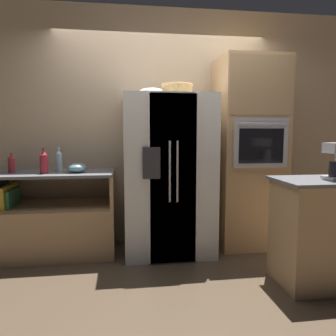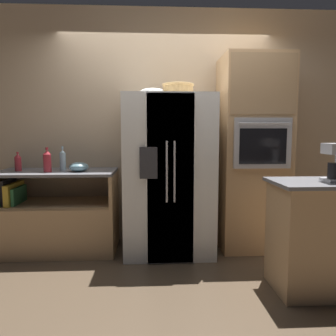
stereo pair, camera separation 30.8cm
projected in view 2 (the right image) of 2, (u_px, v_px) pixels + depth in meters
name	position (u px, v px, depth m)	size (l,w,h in m)	color
ground_plane	(167.00, 250.00, 3.72)	(20.00, 20.00, 0.00)	#4C3D2D
wall_back	(165.00, 127.00, 4.01)	(12.00, 0.06, 2.80)	tan
counter_left	(57.00, 222.00, 3.70)	(1.30, 0.67, 0.91)	tan
refrigerator	(168.00, 175.00, 3.63)	(0.97, 0.84, 1.73)	white
wall_oven	(252.00, 154.00, 3.74)	(0.74, 0.70, 2.18)	tan
island_counter	(319.00, 236.00, 2.75)	(0.79, 0.56, 0.94)	tan
wicker_basket	(178.00, 89.00, 3.55)	(0.35, 0.35, 0.13)	tan
fruit_bowl	(153.00, 92.00, 3.55)	(0.28, 0.28, 0.08)	white
bottle_tall	(63.00, 160.00, 3.68)	(0.07, 0.07, 0.27)	silver
bottle_short	(47.00, 161.00, 3.50)	(0.08, 0.08, 0.27)	maroon
bottle_wide	(18.00, 162.00, 3.62)	(0.07, 0.07, 0.21)	maroon
mixing_bowl	(79.00, 167.00, 3.56)	(0.21, 0.21, 0.10)	#668C99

